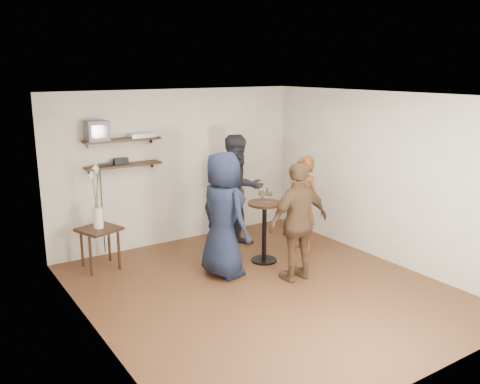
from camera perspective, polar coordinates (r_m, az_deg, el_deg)
name	(u,v)px	position (r m, az deg, el deg)	size (l,w,h in m)	color
room	(264,197)	(6.60, 2.75, -0.57)	(4.58, 5.08, 2.68)	#4C2818
shelf_upper	(122,140)	(8.11, -13.08, 5.73)	(1.20, 0.25, 0.04)	black
shelf_lower	(124,165)	(8.17, -12.93, 2.95)	(1.20, 0.25, 0.04)	black
crt_monitor	(96,131)	(7.96, -15.82, 6.64)	(0.32, 0.30, 0.30)	#59595B
dvd_deck	(142,135)	(8.21, -11.00, 6.27)	(0.40, 0.24, 0.06)	silver
radio	(121,161)	(8.14, -13.22, 3.39)	(0.22, 0.10, 0.10)	black
power_strip	(103,165)	(8.11, -15.15, 2.98)	(0.30, 0.05, 0.03)	black
side_table	(99,235)	(7.84, -15.52, -4.63)	(0.67, 0.67, 0.63)	black
vase_lilies	(97,207)	(7.72, -15.73, -1.64)	(0.20, 0.20, 1.01)	white
drinks_table	(264,224)	(7.81, 2.75, -3.57)	(0.52, 0.52, 0.95)	black
wine_glass_fl	(262,195)	(7.63, 2.51, -0.36)	(0.06, 0.06, 0.18)	silver
wine_glass_fr	(270,193)	(7.68, 3.39, -0.12)	(0.07, 0.07, 0.21)	silver
wine_glass_bl	(261,193)	(7.72, 2.37, -0.07)	(0.07, 0.07, 0.21)	silver
wine_glass_br	(265,193)	(7.69, 2.86, -0.08)	(0.07, 0.07, 0.22)	silver
person_plaid	(303,204)	(8.28, 7.13, -1.37)	(0.57, 0.38, 1.57)	red
person_dark	(238,192)	(8.39, -0.20, 0.05)	(0.92, 0.71, 1.89)	black
person_navy	(223,215)	(7.19, -1.87, -2.60)	(0.89, 0.58, 1.81)	black
person_brown	(299,222)	(7.12, 6.59, -3.38)	(0.99, 0.41, 1.69)	#4D3521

